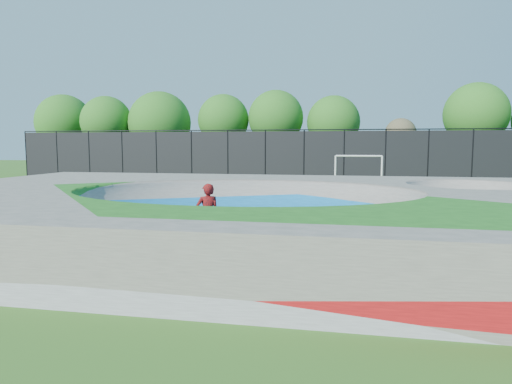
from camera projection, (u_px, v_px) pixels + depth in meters
ground at (244, 236)px, 14.50m from camera, size 120.00×120.00×0.00m
skate_deck at (244, 213)px, 14.42m from camera, size 22.00×14.00×1.50m
skater at (208, 215)px, 12.95m from camera, size 0.78×0.68×1.81m
skateboard at (208, 246)px, 13.04m from camera, size 0.77×0.61×0.05m
soccer_goal at (358, 165)px, 31.62m from camera, size 3.27×0.12×2.16m
fence at (304, 155)px, 34.77m from camera, size 48.09×0.09×4.04m
treeline at (286, 120)px, 39.92m from camera, size 53.61×6.71×7.93m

